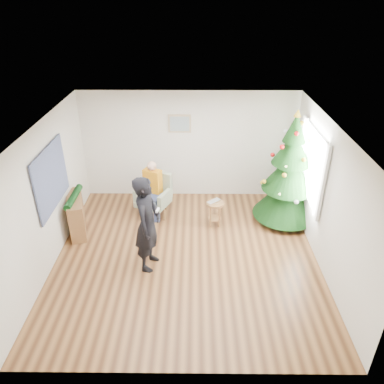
{
  "coord_description": "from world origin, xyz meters",
  "views": [
    {
      "loc": [
        0.16,
        -5.75,
        4.61
      ],
      "look_at": [
        0.1,
        0.6,
        1.1
      ],
      "focal_mm": 35.0,
      "sensor_mm": 36.0,
      "label": 1
    }
  ],
  "objects_px": {
    "standing_man": "(147,224)",
    "armchair": "(154,200)",
    "christmas_tree": "(289,173)",
    "stool": "(215,213)",
    "console": "(77,214)"
  },
  "relations": [
    {
      "from": "christmas_tree",
      "to": "stool",
      "type": "height_order",
      "value": "christmas_tree"
    },
    {
      "from": "christmas_tree",
      "to": "armchair",
      "type": "relative_size",
      "value": 2.59
    },
    {
      "from": "christmas_tree",
      "to": "standing_man",
      "type": "distance_m",
      "value": 3.26
    },
    {
      "from": "christmas_tree",
      "to": "console",
      "type": "bearing_deg",
      "value": -173.67
    },
    {
      "from": "armchair",
      "to": "console",
      "type": "distance_m",
      "value": 1.72
    },
    {
      "from": "standing_man",
      "to": "stool",
      "type": "bearing_deg",
      "value": -30.73
    },
    {
      "from": "christmas_tree",
      "to": "console",
      "type": "distance_m",
      "value": 4.57
    },
    {
      "from": "stool",
      "to": "standing_man",
      "type": "relative_size",
      "value": 0.31
    },
    {
      "from": "stool",
      "to": "standing_man",
      "type": "height_order",
      "value": "standing_man"
    },
    {
      "from": "christmas_tree",
      "to": "armchair",
      "type": "bearing_deg",
      "value": 176.0
    },
    {
      "from": "standing_man",
      "to": "armchair",
      "type": "bearing_deg",
      "value": 14.9
    },
    {
      "from": "armchair",
      "to": "christmas_tree",
      "type": "bearing_deg",
      "value": 20.64
    },
    {
      "from": "armchair",
      "to": "standing_man",
      "type": "bearing_deg",
      "value": -62.83
    },
    {
      "from": "christmas_tree",
      "to": "standing_man",
      "type": "relative_size",
      "value": 1.37
    },
    {
      "from": "stool",
      "to": "console",
      "type": "height_order",
      "value": "console"
    }
  ]
}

